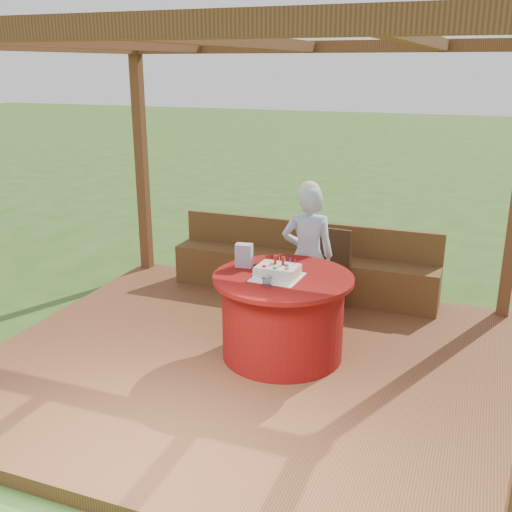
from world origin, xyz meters
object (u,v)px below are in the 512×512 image
Objects in this scene: birthday_cake at (277,272)px; drinking_glass at (267,281)px; elderly_woman at (308,254)px; chair at (328,267)px; gift_bag at (244,255)px; table at (283,315)px; bench at (303,271)px.

drinking_glass is (-0.01, -0.23, -0.01)m from birthday_cake.
birthday_cake is (-0.02, -0.83, 0.09)m from elderly_woman.
gift_bag reaches higher than chair.
elderly_woman reaches higher than birthday_cake.
drinking_glass is (-0.14, -1.48, 0.33)m from chair.
elderly_woman reaches higher than table.
table is 5.78× the size of gift_bag.
drinking_glass is (-0.04, -1.06, 0.07)m from elderly_woman.
chair is at bearing 84.06° from birthday_cake.
chair is 0.59× the size of elderly_woman.
chair is 4.05× the size of gift_bag.
table is 2.98× the size of birthday_cake.
birthday_cake is 0.41m from gift_bag.
gift_bag reaches higher than drinking_glass.
table is at bearing -23.59° from gift_bag.
elderly_woman is at bearing 87.99° from drinking_glass.
bench is at bearing 100.28° from table.
gift_bag is at bearing -95.18° from bench.
chair reaches higher than drinking_glass.
chair is 9.59× the size of drinking_glass.
elderly_woman reaches higher than bench.
chair is at bearing 75.88° from elderly_woman.
bench is 1.91m from drinking_glass.
table is 1.20m from chair.
elderly_woman is at bearing 90.60° from table.
bench is 7.31× the size of birthday_cake.
gift_bag is at bearing -121.08° from elderly_woman.
bench is 3.51× the size of chair.
birthday_cake is (-0.13, -1.25, 0.34)m from chair.
birthday_cake is (-0.03, -0.06, 0.43)m from table.
chair is at bearing 84.47° from drinking_glass.
drinking_glass is (0.23, -1.82, 0.53)m from bench.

